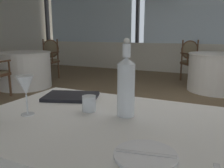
% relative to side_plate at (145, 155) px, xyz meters
% --- Properties ---
extents(ground_plane, '(14.77, 14.77, 0.00)m').
position_rel_side_plate_xyz_m(ground_plane, '(-0.44, 2.02, -0.76)').
color(ground_plane, '#756047').
extents(window_wall_far, '(10.97, 0.14, 2.99)m').
position_rel_side_plate_xyz_m(window_wall_far, '(-0.44, 6.28, 0.43)').
color(window_wall_far, silver).
rests_on(window_wall_far, ground_plane).
extents(side_plate, '(0.21, 0.21, 0.01)m').
position_rel_side_plate_xyz_m(side_plate, '(0.00, 0.00, 0.00)').
color(side_plate, white).
rests_on(side_plate, foreground_table).
extents(butter_knife, '(0.19, 0.05, 0.00)m').
position_rel_side_plate_xyz_m(butter_knife, '(0.00, 0.00, 0.01)').
color(butter_knife, silver).
rests_on(butter_knife, foreground_table).
extents(water_bottle, '(0.08, 0.08, 0.36)m').
position_rel_side_plate_xyz_m(water_bottle, '(-0.20, 0.33, 0.14)').
color(water_bottle, white).
rests_on(water_bottle, foreground_table).
extents(wine_glass, '(0.08, 0.08, 0.19)m').
position_rel_side_plate_xyz_m(wine_glass, '(-0.63, 0.14, 0.14)').
color(wine_glass, white).
rests_on(wine_glass, foreground_table).
extents(water_tumbler, '(0.07, 0.07, 0.08)m').
position_rel_side_plate_xyz_m(water_tumbler, '(-0.39, 0.31, 0.03)').
color(water_tumbler, white).
rests_on(water_tumbler, foreground_table).
extents(menu_book, '(0.37, 0.30, 0.02)m').
position_rel_side_plate_xyz_m(menu_book, '(-0.61, 0.47, 0.01)').
color(menu_book, black).
rests_on(menu_book, foreground_table).
extents(background_table_0, '(1.14, 1.14, 0.75)m').
position_rel_side_plate_xyz_m(background_table_0, '(-3.57, 2.99, -0.38)').
color(background_table_0, white).
rests_on(background_table_0, ground_plane).
extents(dining_chair_0_0, '(0.59, 0.53, 0.99)m').
position_rel_side_plate_xyz_m(dining_chair_0_0, '(-3.72, 3.98, -0.18)').
color(dining_chair_0_0, brown).
rests_on(dining_chair_0_0, ground_plane).
extents(background_table_1, '(1.17, 1.17, 0.75)m').
position_rel_side_plate_xyz_m(background_table_1, '(0.19, 4.34, -0.38)').
color(background_table_1, white).
rests_on(background_table_1, ground_plane).
extents(dining_chair_1_1, '(0.66, 0.64, 0.98)m').
position_rel_side_plate_xyz_m(dining_chair_1_1, '(-0.41, 5.17, -0.19)').
color(dining_chair_1_1, brown).
rests_on(dining_chair_1_1, ground_plane).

